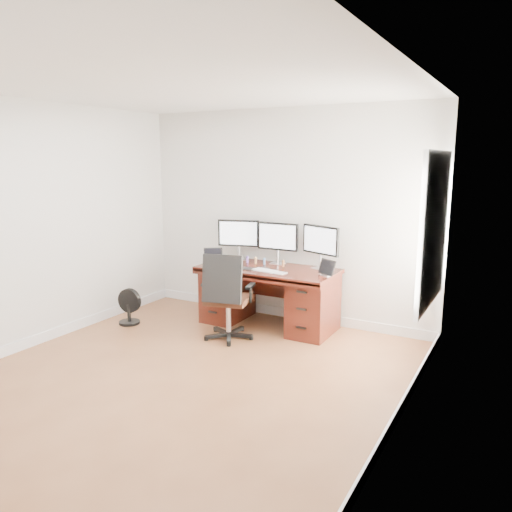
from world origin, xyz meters
The scene contains 19 objects.
ground centered at (0.00, 0.00, 0.00)m, with size 4.50×4.50×0.00m, color brown.
back_wall centered at (0.00, 2.25, 1.35)m, with size 4.00×0.10×2.70m, color silver.
right_wall centered at (2.00, 0.11, 1.35)m, with size 0.10×4.50×2.70m.
desk centered at (0.00, 1.83, 0.40)m, with size 1.70×0.80×0.75m.
office_chair centered at (-0.19, 1.15, 0.34)m, with size 0.67×0.67×1.03m.
floor_fan centered at (-1.59, 1.02, 0.22)m, with size 0.31×0.26×0.45m.
monitor_left centered at (-0.58, 2.07, 1.09)m, with size 0.54×0.19×0.53m.
monitor_center centered at (0.00, 2.07, 1.09)m, with size 0.55×0.14×0.53m.
monitor_right centered at (0.58, 2.07, 1.09)m, with size 0.53×0.23×0.53m.
tablet_left centered at (-0.78, 1.75, 0.84)m, with size 0.24×0.19×0.19m.
tablet_right centered at (0.79, 1.75, 0.84)m, with size 0.24×0.17×0.19m.
keyboard centered at (0.05, 1.63, 0.76)m, with size 0.31×0.13×0.01m, color white.
trackpad centered at (0.27, 1.60, 0.76)m, with size 0.13×0.13×0.01m, color #B9BCC1.
drawing_tablet centered at (-0.21, 1.61, 0.76)m, with size 0.23×0.15×0.01m, color black.
phone centered at (-0.01, 1.74, 0.76)m, with size 0.12×0.06×0.01m, color black.
figurine_purple centered at (-0.38, 1.95, 0.80)m, with size 0.04×0.04×0.09m.
figurine_yellow centered at (-0.25, 1.95, 0.80)m, with size 0.04×0.04×0.09m.
figurine_blue centered at (-0.13, 1.95, 0.80)m, with size 0.04×0.04×0.09m.
figurine_brown centered at (0.14, 1.95, 0.80)m, with size 0.04×0.04×0.09m.
Camera 1 is at (2.78, -3.51, 2.07)m, focal length 35.00 mm.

